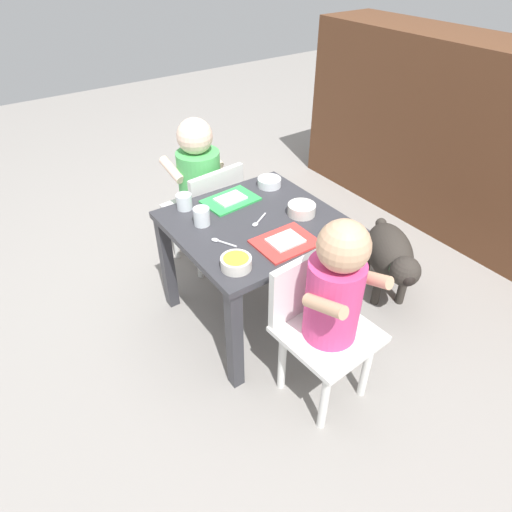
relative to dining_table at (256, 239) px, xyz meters
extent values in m
plane|color=gray|center=(0.00, 0.00, -0.38)|extent=(7.00, 7.00, 0.00)
cube|color=#56331E|center=(0.00, 1.28, 0.08)|extent=(1.87, 0.39, 0.92)
cube|color=#333338|center=(0.00, 0.00, 0.07)|extent=(0.57, 0.59, 0.03)
cube|color=#333338|center=(-0.25, -0.26, -0.16)|extent=(0.04, 0.04, 0.44)
cube|color=#333338|center=(0.25, -0.26, -0.16)|extent=(0.04, 0.04, 0.44)
cube|color=#333338|center=(-0.25, 0.26, -0.16)|extent=(0.04, 0.04, 0.44)
cube|color=#333338|center=(0.25, 0.26, -0.16)|extent=(0.04, 0.04, 0.44)
cube|color=silver|center=(-0.45, 0.02, -0.10)|extent=(0.31, 0.31, 0.02)
cube|color=silver|center=(-0.33, 0.03, 0.02)|extent=(0.05, 0.27, 0.22)
cylinder|color=#4CB259|center=(-0.45, 0.02, 0.05)|extent=(0.19, 0.19, 0.26)
sphere|color=beige|center=(-0.46, 0.02, 0.24)|extent=(0.15, 0.15, 0.15)
cylinder|color=silver|center=(-0.56, 0.11, -0.24)|extent=(0.03, 0.03, 0.28)
cylinder|color=silver|center=(-0.54, -0.09, -0.24)|extent=(0.03, 0.03, 0.28)
cylinder|color=silver|center=(-0.36, 0.13, -0.24)|extent=(0.03, 0.03, 0.28)
cylinder|color=silver|center=(-0.34, -0.07, -0.24)|extent=(0.03, 0.03, 0.28)
cylinder|color=beige|center=(-0.51, 0.11, 0.11)|extent=(0.15, 0.05, 0.09)
cylinder|color=beige|center=(-0.49, -0.09, 0.11)|extent=(0.15, 0.05, 0.09)
cube|color=silver|center=(0.45, -0.04, -0.10)|extent=(0.30, 0.30, 0.02)
cube|color=silver|center=(0.33, -0.05, 0.02)|extent=(0.04, 0.27, 0.22)
cylinder|color=#D83F7F|center=(0.45, -0.04, 0.05)|extent=(0.17, 0.17, 0.27)
sphere|color=tan|center=(0.46, -0.04, 0.25)|extent=(0.15, 0.15, 0.15)
cylinder|color=silver|center=(0.56, -0.13, -0.24)|extent=(0.03, 0.03, 0.28)
cylinder|color=silver|center=(0.55, 0.07, -0.24)|extent=(0.03, 0.03, 0.28)
cylinder|color=silver|center=(0.36, -0.14, -0.24)|extent=(0.03, 0.03, 0.28)
cylinder|color=silver|center=(0.35, 0.06, -0.24)|extent=(0.03, 0.03, 0.28)
cylinder|color=tan|center=(0.51, -0.13, 0.12)|extent=(0.15, 0.05, 0.09)
cylinder|color=tan|center=(0.50, 0.06, 0.12)|extent=(0.15, 0.05, 0.09)
ellipsoid|color=#332D28|center=(0.20, 0.55, -0.18)|extent=(0.38, 0.34, 0.20)
sphere|color=#332D28|center=(0.36, 0.45, -0.13)|extent=(0.12, 0.12, 0.12)
sphere|color=black|center=(0.40, 0.43, -0.13)|extent=(0.05, 0.05, 0.05)
torus|color=green|center=(0.33, 0.47, -0.14)|extent=(0.08, 0.10, 0.10)
sphere|color=#332D28|center=(0.07, 0.64, -0.14)|extent=(0.05, 0.05, 0.05)
cylinder|color=#332D28|center=(0.25, 0.46, -0.32)|extent=(0.04, 0.04, 0.12)
cylinder|color=#332D28|center=(0.31, 0.55, -0.32)|extent=(0.04, 0.04, 0.12)
cylinder|color=#332D28|center=(0.09, 0.56, -0.32)|extent=(0.04, 0.04, 0.12)
cylinder|color=#332D28|center=(0.15, 0.65, -0.32)|extent=(0.04, 0.04, 0.12)
cube|color=green|center=(-0.17, 0.00, 0.08)|extent=(0.16, 0.22, 0.01)
cube|color=white|center=(-0.17, 0.00, 0.09)|extent=(0.09, 0.12, 0.01)
cube|color=red|center=(0.17, 0.00, 0.08)|extent=(0.16, 0.20, 0.01)
cube|color=white|center=(0.17, 0.00, 0.09)|extent=(0.09, 0.11, 0.01)
cylinder|color=white|center=(-0.09, -0.17, 0.11)|extent=(0.06, 0.06, 0.06)
cylinder|color=silver|center=(-0.09, -0.17, 0.10)|extent=(0.05, 0.05, 0.03)
cylinder|color=white|center=(-0.23, -0.17, 0.11)|extent=(0.06, 0.06, 0.06)
cylinder|color=silver|center=(-0.23, -0.17, 0.10)|extent=(0.05, 0.05, 0.04)
cylinder|color=white|center=(-0.19, 0.20, 0.10)|extent=(0.10, 0.10, 0.03)
cylinder|color=#4C8C33|center=(-0.19, 0.20, 0.11)|extent=(0.08, 0.08, 0.01)
cylinder|color=silver|center=(0.06, 0.17, 0.10)|extent=(0.10, 0.10, 0.04)
cylinder|color=gold|center=(0.06, 0.17, 0.12)|extent=(0.09, 0.09, 0.01)
cylinder|color=silver|center=(0.19, -0.21, 0.10)|extent=(0.10, 0.10, 0.04)
cylinder|color=gold|center=(0.19, -0.21, 0.11)|extent=(0.08, 0.08, 0.01)
cylinder|color=silver|center=(0.06, -0.16, 0.08)|extent=(0.07, 0.04, 0.01)
ellipsoid|color=silver|center=(0.02, -0.19, 0.08)|extent=(0.03, 0.03, 0.01)
cylinder|color=silver|center=(0.00, 0.02, 0.08)|extent=(0.04, 0.07, 0.01)
ellipsoid|color=silver|center=(0.02, -0.02, 0.08)|extent=(0.03, 0.03, 0.01)
camera|label=1|loc=(1.12, -0.78, 0.95)|focal=31.02mm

